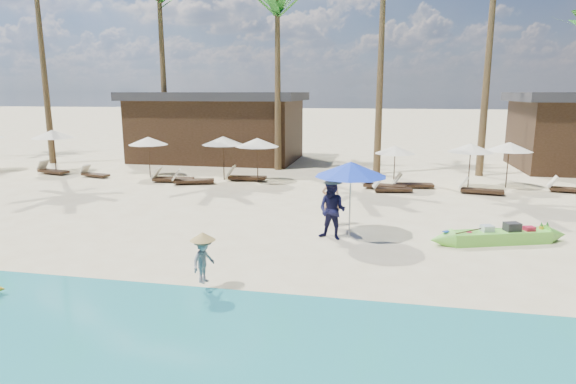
# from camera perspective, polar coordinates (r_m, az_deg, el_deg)

# --- Properties ---
(ground) EXTENTS (240.00, 240.00, 0.00)m
(ground) POSITION_cam_1_polar(r_m,az_deg,el_deg) (13.03, -0.22, -7.53)
(ground) COLOR beige
(ground) RESTS_ON ground
(wet_sand_strip) EXTENTS (240.00, 4.50, 0.01)m
(wet_sand_strip) POSITION_cam_1_polar(r_m,az_deg,el_deg) (8.61, -7.19, -18.28)
(wet_sand_strip) COLOR tan
(wet_sand_strip) RESTS_ON ground
(green_canoe) EXTENTS (4.56, 1.81, 0.60)m
(green_canoe) POSITION_cam_1_polar(r_m,az_deg,el_deg) (15.29, 23.75, -4.83)
(green_canoe) COLOR #75E144
(green_canoe) RESTS_ON ground
(tourist) EXTENTS (0.68, 0.49, 1.72)m
(tourist) POSITION_cam_1_polar(r_m,az_deg,el_deg) (15.69, 5.12, -0.96)
(tourist) COLOR tan
(tourist) RESTS_ON ground
(vendor_green) EXTENTS (1.01, 0.89, 1.76)m
(vendor_green) POSITION_cam_1_polar(r_m,az_deg,el_deg) (14.28, 5.26, -2.17)
(vendor_green) COLOR #121233
(vendor_green) RESTS_ON ground
(vendor_yellow) EXTENTS (0.56, 0.75, 1.03)m
(vendor_yellow) POSITION_cam_1_polar(r_m,az_deg,el_deg) (10.80, -9.99, -7.95)
(vendor_yellow) COLOR gray
(vendor_yellow) RESTS_ON ground
(blue_umbrella) EXTENTS (2.14, 2.14, 2.31)m
(blue_umbrella) POSITION_cam_1_polar(r_m,az_deg,el_deg) (14.25, 7.46, 2.70)
(blue_umbrella) COLOR #99999E
(blue_umbrella) RESTS_ON ground
(resort_parasol_2) EXTENTS (2.24, 2.24, 2.31)m
(resort_parasol_2) POSITION_cam_1_polar(r_m,az_deg,el_deg) (29.11, -26.13, 6.19)
(resort_parasol_2) COLOR #372316
(resort_parasol_2) RESTS_ON ground
(lounger_2_left) EXTENTS (1.97, 1.04, 0.64)m
(lounger_2_left) POSITION_cam_1_polar(r_m,az_deg,el_deg) (28.67, -26.23, 2.33)
(lounger_2_left) COLOR #372316
(lounger_2_left) RESTS_ON ground
(resort_parasol_3) EXTENTS (2.01, 2.01, 2.07)m
(resort_parasol_3) POSITION_cam_1_polar(r_m,az_deg,el_deg) (25.72, -16.24, 5.84)
(resort_parasol_3) COLOR #372316
(resort_parasol_3) RESTS_ON ground
(lounger_3_left) EXTENTS (1.70, 0.86, 0.55)m
(lounger_3_left) POSITION_cam_1_polar(r_m,az_deg,el_deg) (26.74, -22.04, 2.03)
(lounger_3_left) COLOR #372316
(lounger_3_left) RESTS_ON ground
(lounger_3_right) EXTENTS (1.92, 1.00, 0.62)m
(lounger_3_right) POSITION_cam_1_polar(r_m,az_deg,el_deg) (24.16, -14.00, 1.64)
(lounger_3_right) COLOR #372316
(lounger_3_right) RESTS_ON ground
(resort_parasol_4) EXTENTS (2.11, 2.11, 2.17)m
(resort_parasol_4) POSITION_cam_1_polar(r_m,az_deg,el_deg) (24.05, -7.70, 6.05)
(resort_parasol_4) COLOR #372316
(resort_parasol_4) RESTS_ON ground
(lounger_4_left) EXTENTS (2.02, 0.84, 0.67)m
(lounger_4_left) POSITION_cam_1_polar(r_m,az_deg,el_deg) (24.07, -13.71, 1.66)
(lounger_4_left) COLOR #372316
(lounger_4_left) RESTS_ON ground
(lounger_4_right) EXTENTS (2.06, 1.17, 0.67)m
(lounger_4_right) POSITION_cam_1_polar(r_m,az_deg,el_deg) (23.32, -11.43, 1.44)
(lounger_4_right) COLOR #372316
(lounger_4_right) RESTS_ON ground
(resort_parasol_5) EXTENTS (2.09, 2.09, 2.16)m
(resort_parasol_5) POSITION_cam_1_polar(r_m,az_deg,el_deg) (23.15, -3.65, 5.88)
(resort_parasol_5) COLOR #372316
(resort_parasol_5) RESTS_ON ground
(lounger_5_left) EXTENTS (2.00, 0.78, 0.66)m
(lounger_5_left) POSITION_cam_1_polar(r_m,az_deg,el_deg) (23.86, -5.18, 1.85)
(lounger_5_left) COLOR #372316
(lounger_5_left) RESTS_ON ground
(resort_parasol_6) EXTENTS (1.85, 1.85, 1.91)m
(resort_parasol_6) POSITION_cam_1_polar(r_m,az_deg,el_deg) (22.62, 12.58, 4.91)
(resort_parasol_6) COLOR #372316
(resort_parasol_6) RESTS_ON ground
(lounger_6_left) EXTENTS (2.04, 1.05, 0.66)m
(lounger_6_left) POSITION_cam_1_polar(r_m,az_deg,el_deg) (22.08, 11.05, 0.88)
(lounger_6_left) COLOR #372316
(lounger_6_left) RESTS_ON ground
(lounger_6_right) EXTENTS (1.75, 0.78, 0.57)m
(lounger_6_right) POSITION_cam_1_polar(r_m,az_deg,el_deg) (21.49, 12.02, 0.46)
(lounger_6_right) COLOR #372316
(lounger_6_right) RESTS_ON ground
(resort_parasol_7) EXTENTS (2.02, 2.02, 2.08)m
(resort_parasol_7) POSITION_cam_1_polar(r_m,az_deg,el_deg) (22.93, 20.86, 4.92)
(resort_parasol_7) COLOR #372316
(resort_parasol_7) RESTS_ON ground
(lounger_7_left) EXTENTS (1.87, 0.75, 0.62)m
(lounger_7_left) POSITION_cam_1_polar(r_m,az_deg,el_deg) (22.67, 14.38, 0.97)
(lounger_7_left) COLOR #372316
(lounger_7_left) RESTS_ON ground
(lounger_7_right) EXTENTS (1.91, 0.85, 0.62)m
(lounger_7_right) POSITION_cam_1_polar(r_m,az_deg,el_deg) (22.25, 21.66, 0.31)
(lounger_7_right) COLOR #372316
(lounger_7_right) RESTS_ON ground
(resort_parasol_8) EXTENTS (2.03, 2.03, 2.10)m
(resort_parasol_8) POSITION_cam_1_polar(r_m,az_deg,el_deg) (24.00, 24.76, 4.90)
(resort_parasol_8) COLOR #372316
(resort_parasol_8) RESTS_ON ground
(lounger_8_left) EXTENTS (1.89, 0.87, 0.62)m
(lounger_8_left) POSITION_cam_1_polar(r_m,az_deg,el_deg) (24.27, 30.29, 0.42)
(lounger_8_left) COLOR #372316
(lounger_8_left) RESTS_ON ground
(palm_2) EXTENTS (2.08, 2.08, 11.33)m
(palm_2) POSITION_cam_1_polar(r_m,az_deg,el_deg) (30.43, -14.97, 20.60)
(palm_2) COLOR brown
(palm_2) RESTS_ON ground
(palm_3) EXTENTS (2.08, 2.08, 10.52)m
(palm_3) POSITION_cam_1_polar(r_m,az_deg,el_deg) (27.30, -1.27, 20.76)
(palm_3) COLOR brown
(palm_3) RESTS_ON ground
(pavilion_west) EXTENTS (10.80, 6.60, 4.30)m
(pavilion_west) POSITION_cam_1_polar(r_m,az_deg,el_deg) (31.41, -8.29, 7.77)
(pavilion_west) COLOR #372316
(pavilion_west) RESTS_ON ground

